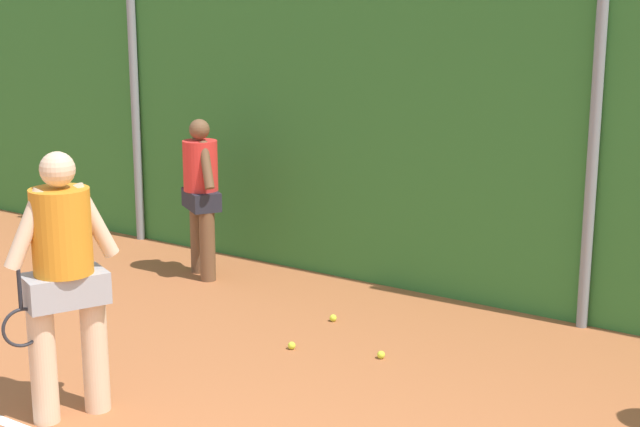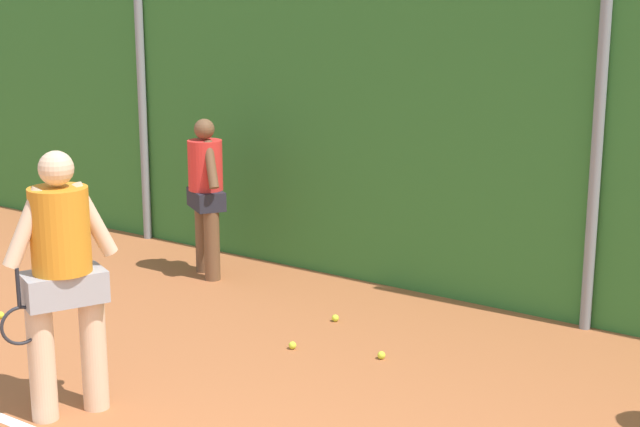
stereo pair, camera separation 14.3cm
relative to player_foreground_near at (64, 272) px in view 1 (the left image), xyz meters
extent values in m
cube|color=#33702D|center=(2.40, 4.05, 0.68)|extent=(19.16, 0.25, 3.52)
cylinder|color=gray|center=(-3.13, 3.87, 0.85)|extent=(0.10, 0.10, 3.86)
cylinder|color=gray|center=(2.40, 3.87, 0.85)|extent=(0.10, 0.10, 3.86)
cylinder|color=beige|center=(0.08, 0.17, -0.66)|extent=(0.19, 0.19, 0.84)
cylinder|color=beige|center=(-0.08, -0.17, -0.66)|extent=(0.19, 0.19, 0.84)
cube|color=#99999E|center=(0.00, 0.00, -0.12)|extent=(0.53, 0.65, 0.23)
cylinder|color=orange|center=(0.00, 0.00, 0.29)|extent=(0.41, 0.41, 0.60)
sphere|color=beige|center=(0.00, 0.00, 0.72)|extent=(0.24, 0.24, 0.24)
cylinder|color=beige|center=(0.10, 0.22, 0.33)|extent=(0.21, 0.32, 0.57)
cylinder|color=beige|center=(-0.09, -0.21, 0.33)|extent=(0.21, 0.32, 0.57)
cylinder|color=black|center=(-0.08, -0.31, -0.06)|extent=(0.03, 0.03, 0.28)
torus|color=#26262B|center=(-0.08, -0.31, -0.33)|extent=(0.14, 0.27, 0.28)
cylinder|color=brown|center=(-1.33, 3.04, -0.71)|extent=(0.16, 0.16, 0.74)
cylinder|color=brown|center=(-1.61, 3.22, -0.71)|extent=(0.16, 0.16, 0.74)
cube|color=#23232D|center=(-1.47, 3.13, -0.24)|extent=(0.57, 0.50, 0.20)
cylinder|color=red|center=(-1.47, 3.13, 0.12)|extent=(0.36, 0.36, 0.52)
sphere|color=brown|center=(-1.47, 3.13, 0.50)|extent=(0.21, 0.21, 0.21)
cylinder|color=brown|center=(-1.30, 3.02, 0.16)|extent=(0.27, 0.21, 0.50)
cylinder|color=brown|center=(-1.65, 3.24, 0.16)|extent=(0.27, 0.21, 0.50)
sphere|color=#CCDB33|center=(1.29, 2.19, -1.05)|extent=(0.07, 0.07, 0.07)
sphere|color=#CCDB33|center=(0.46, 2.72, -1.05)|extent=(0.07, 0.07, 0.07)
sphere|color=#CCDB33|center=(-0.76, 0.87, -1.05)|extent=(0.07, 0.07, 0.07)
sphere|color=#CCDB33|center=(0.55, 1.94, -1.05)|extent=(0.07, 0.07, 0.07)
camera|label=1|loc=(5.08, -4.29, 1.94)|focal=53.98mm
camera|label=2|loc=(5.19, -4.21, 1.94)|focal=53.98mm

